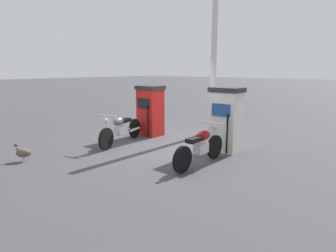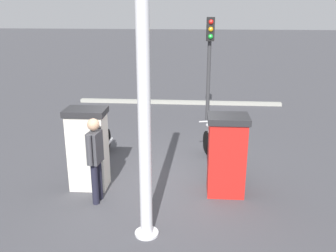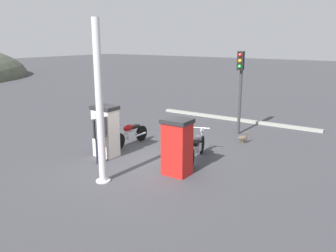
% 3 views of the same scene
% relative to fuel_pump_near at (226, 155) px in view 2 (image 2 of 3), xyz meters
% --- Properties ---
extents(ground_plane, '(120.00, 120.00, 0.00)m').
position_rel_fuel_pump_near_xyz_m(ground_plane, '(0.36, 1.41, -0.84)').
color(ground_plane, '#424247').
extents(fuel_pump_near, '(0.70, 0.81, 1.65)m').
position_rel_fuel_pump_near_xyz_m(fuel_pump_near, '(0.00, 0.00, 0.00)').
color(fuel_pump_near, red).
rests_on(fuel_pump_near, ground).
extents(fuel_pump_far, '(0.64, 0.83, 1.71)m').
position_rel_fuel_pump_near_xyz_m(fuel_pump_far, '(-0.00, 2.82, 0.03)').
color(fuel_pump_far, silver).
rests_on(fuel_pump_far, ground).
extents(motorcycle_near_pump, '(2.05, 0.81, 0.95)m').
position_rel_fuel_pump_near_xyz_m(motorcycle_near_pump, '(1.37, 0.13, -0.37)').
color(motorcycle_near_pump, black).
rests_on(motorcycle_near_pump, ground).
extents(motorcycle_far_pump, '(1.90, 0.56, 0.93)m').
position_rel_fuel_pump_near_xyz_m(motorcycle_far_pump, '(1.38, 2.98, -0.40)').
color(motorcycle_far_pump, black).
rests_on(motorcycle_far_pump, ground).
extents(attendant_person, '(0.58, 0.25, 1.69)m').
position_rel_fuel_pump_near_xyz_m(attendant_person, '(-0.59, 2.50, 0.14)').
color(attendant_person, '#1E1E2D').
rests_on(attendant_person, ground).
extents(wandering_duck, '(0.37, 0.39, 0.45)m').
position_rel_fuel_pump_near_xyz_m(wandering_duck, '(3.98, -0.36, -0.62)').
color(wandering_duck, brown).
rests_on(wandering_duck, ground).
extents(roadside_traffic_light, '(0.38, 0.25, 3.35)m').
position_rel_fuel_pump_near_xyz_m(roadside_traffic_light, '(5.03, 0.32, 1.47)').
color(roadside_traffic_light, '#38383A').
rests_on(roadside_traffic_light, ground).
extents(canopy_support_pole, '(0.40, 0.40, 4.34)m').
position_rel_fuel_pump_near_xyz_m(canopy_support_pole, '(-1.61, 1.38, 1.26)').
color(canopy_support_pole, silver).
rests_on(canopy_support_pole, ground).
extents(road_edge_kerb, '(0.36, 7.93, 0.12)m').
position_rel_fuel_pump_near_xyz_m(road_edge_kerb, '(7.23, 1.41, -0.78)').
color(road_edge_kerb, '#9E9E93').
rests_on(road_edge_kerb, ground).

